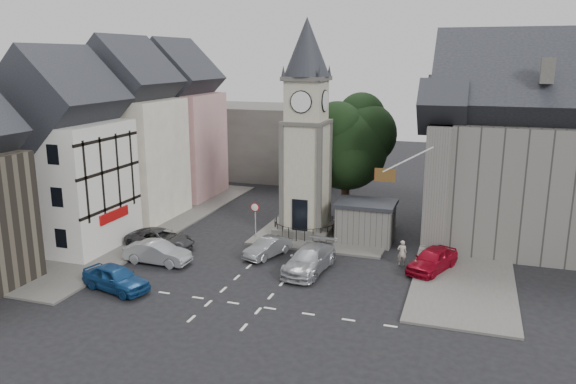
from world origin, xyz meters
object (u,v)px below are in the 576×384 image
(car_west_blue, at_px, (116,278))
(pedestrian, at_px, (402,253))
(stone_shelter, at_px, (366,222))
(car_east_red, at_px, (432,260))
(clock_tower, at_px, (306,130))

(car_west_blue, bearing_deg, pedestrian, -44.11)
(car_west_blue, height_order, pedestrian, pedestrian)
(stone_shelter, distance_m, pedestrian, 5.19)
(stone_shelter, bearing_deg, car_west_blue, -132.34)
(pedestrian, bearing_deg, car_west_blue, 21.64)
(stone_shelter, height_order, car_east_red, stone_shelter)
(car_west_blue, relative_size, car_east_red, 0.99)
(car_east_red, xyz_separation_m, pedestrian, (-2.00, 0.48, 0.08))
(car_west_blue, distance_m, pedestrian, 18.17)
(clock_tower, distance_m, car_east_red, 13.37)
(clock_tower, height_order, car_west_blue, clock_tower)
(clock_tower, relative_size, car_west_blue, 3.63)
(car_west_blue, bearing_deg, car_east_red, -48.34)
(clock_tower, xyz_separation_m, pedestrian, (8.00, -4.51, -7.27))
(car_east_red, bearing_deg, stone_shelter, 161.46)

